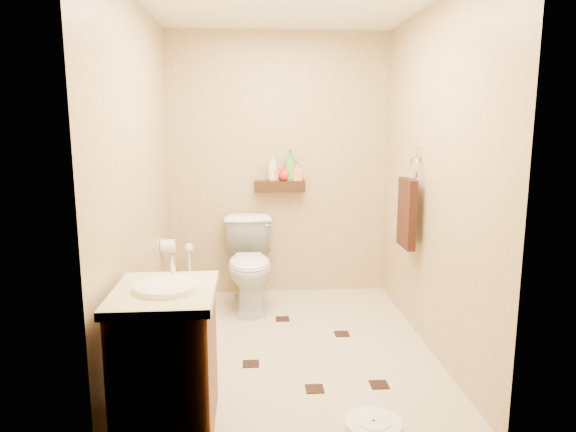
{
  "coord_description": "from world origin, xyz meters",
  "views": [
    {
      "loc": [
        -0.24,
        -3.47,
        1.59
      ],
      "look_at": [
        0.01,
        0.25,
        0.91
      ],
      "focal_mm": 32.0,
      "sensor_mm": 36.0,
      "label": 1
    }
  ],
  "objects": [
    {
      "name": "ground",
      "position": [
        0.0,
        0.0,
        0.0
      ],
      "size": [
        2.5,
        2.5,
        0.0
      ],
      "primitive_type": "plane",
      "color": "beige",
      "rests_on": "ground"
    },
    {
      "name": "wall_back",
      "position": [
        0.0,
        1.25,
        1.2
      ],
      "size": [
        2.0,
        0.04,
        2.4
      ],
      "primitive_type": "cube",
      "color": "tan",
      "rests_on": "ground"
    },
    {
      "name": "wall_front",
      "position": [
        0.0,
        -1.25,
        1.2
      ],
      "size": [
        2.0,
        0.04,
        2.4
      ],
      "primitive_type": "cube",
      "color": "tan",
      "rests_on": "ground"
    },
    {
      "name": "wall_left",
      "position": [
        -1.0,
        0.0,
        1.2
      ],
      "size": [
        0.04,
        2.5,
        2.4
      ],
      "primitive_type": "cube",
      "color": "tan",
      "rests_on": "ground"
    },
    {
      "name": "wall_right",
      "position": [
        1.0,
        0.0,
        1.2
      ],
      "size": [
        0.04,
        2.5,
        2.4
      ],
      "primitive_type": "cube",
      "color": "tan",
      "rests_on": "ground"
    },
    {
      "name": "wall_shelf",
      "position": [
        0.0,
        1.17,
        1.02
      ],
      "size": [
        0.46,
        0.14,
        0.1
      ],
      "primitive_type": "cube",
      "color": "#3E1F11",
      "rests_on": "wall_back"
    },
    {
      "name": "floor_accents",
      "position": [
        0.02,
        -0.05,
        0.0
      ],
      "size": [
        1.25,
        1.25,
        0.01
      ],
      "color": "black",
      "rests_on": "ground"
    },
    {
      "name": "toilet",
      "position": [
        -0.28,
        0.83,
        0.38
      ],
      "size": [
        0.47,
        0.77,
        0.77
      ],
      "primitive_type": "imported",
      "rotation": [
        0.0,
        0.0,
        0.05
      ],
      "color": "white",
      "rests_on": "ground"
    },
    {
      "name": "vanity",
      "position": [
        -0.7,
        -0.95,
        0.39
      ],
      "size": [
        0.52,
        0.63,
        0.88
      ],
      "rotation": [
        0.0,
        0.0,
        0.01
      ],
      "color": "brown",
      "rests_on": "ground"
    },
    {
      "name": "bathroom_scale",
      "position": [
        0.37,
        -1.07,
        0.03
      ],
      "size": [
        0.37,
        0.37,
        0.06
      ],
      "rotation": [
        0.0,
        0.0,
        0.3
      ],
      "color": "white",
      "rests_on": "ground"
    },
    {
      "name": "toilet_brush",
      "position": [
        -0.82,
        1.03,
        0.19
      ],
      "size": [
        0.12,
        0.12,
        0.53
      ],
      "color": "#175C5B",
      "rests_on": "ground"
    },
    {
      "name": "towel_ring",
      "position": [
        0.91,
        0.25,
        0.95
      ],
      "size": [
        0.12,
        0.3,
        0.76
      ],
      "color": "silver",
      "rests_on": "wall_right"
    },
    {
      "name": "toilet_paper",
      "position": [
        -0.94,
        0.65,
        0.6
      ],
      "size": [
        0.12,
        0.11,
        0.12
      ],
      "color": "white",
      "rests_on": "wall_left"
    },
    {
      "name": "bottle_a",
      "position": [
        -0.06,
        1.17,
        1.19
      ],
      "size": [
        0.14,
        0.14,
        0.25
      ],
      "primitive_type": "imported",
      "rotation": [
        0.0,
        0.0,
        5.6
      ],
      "color": "silver",
      "rests_on": "wall_shelf"
    },
    {
      "name": "bottle_b",
      "position": [
        -0.05,
        1.17,
        1.15
      ],
      "size": [
        0.1,
        0.1,
        0.16
      ],
      "primitive_type": "imported",
      "rotation": [
        0.0,
        0.0,
        2.48
      ],
      "color": "orange",
      "rests_on": "wall_shelf"
    },
    {
      "name": "bottle_c",
      "position": [
        0.05,
        1.17,
        1.15
      ],
      "size": [
        0.16,
        0.16,
        0.16
      ],
      "primitive_type": "imported",
      "rotation": [
        0.0,
        0.0,
        2.05
      ],
      "color": "red",
      "rests_on": "wall_shelf"
    },
    {
      "name": "bottle_d",
      "position": [
        0.1,
        1.17,
        1.21
      ],
      "size": [
        0.13,
        0.13,
        0.28
      ],
      "primitive_type": "imported",
      "rotation": [
        0.0,
        0.0,
        0.18
      ],
      "color": "green",
      "rests_on": "wall_shelf"
    },
    {
      "name": "bottle_e",
      "position": [
        0.16,
        1.17,
        1.16
      ],
      "size": [
        0.1,
        0.1,
        0.18
      ],
      "primitive_type": "imported",
      "rotation": [
        0.0,
        0.0,
        0.23
      ],
      "color": "#F38351",
      "rests_on": "wall_shelf"
    }
  ]
}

